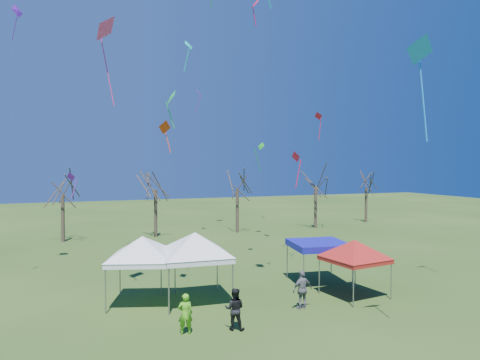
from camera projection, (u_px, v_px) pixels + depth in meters
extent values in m
plane|color=#274516|center=(296.00, 316.00, 19.91)|extent=(140.00, 140.00, 0.00)
cylinder|color=#3D2D21|center=(63.00, 218.00, 39.05)|extent=(0.32, 0.32, 4.28)
cylinder|color=#3D2D21|center=(156.00, 213.00, 41.77)|extent=(0.32, 0.32, 4.64)
cylinder|color=#3D2D21|center=(237.00, 211.00, 44.43)|extent=(0.32, 0.32, 4.49)
cylinder|color=#3D2D21|center=(316.00, 208.00, 47.70)|extent=(0.32, 0.32, 4.47)
cylinder|color=#3D2D21|center=(366.00, 205.00, 52.59)|extent=(0.32, 0.32, 4.23)
cylinder|color=gray|center=(105.00, 292.00, 20.11)|extent=(0.06, 0.06, 2.11)
cylinder|color=gray|center=(120.00, 275.00, 23.06)|extent=(0.06, 0.06, 2.11)
cylinder|color=gray|center=(169.00, 291.00, 20.26)|extent=(0.06, 0.06, 2.11)
cylinder|color=gray|center=(175.00, 275.00, 23.22)|extent=(0.06, 0.06, 2.11)
cube|color=white|center=(143.00, 259.00, 21.62)|extent=(3.99, 3.99, 0.25)
pyramid|color=white|center=(142.00, 236.00, 21.58)|extent=(4.27, 4.27, 1.06)
cylinder|color=gray|center=(169.00, 292.00, 19.94)|extent=(0.07, 0.07, 2.22)
cylinder|color=gray|center=(161.00, 275.00, 22.90)|extent=(0.07, 0.07, 2.22)
cylinder|color=gray|center=(233.00, 286.00, 20.85)|extent=(0.07, 0.07, 2.22)
cylinder|color=gray|center=(217.00, 271.00, 23.81)|extent=(0.07, 0.07, 2.22)
cube|color=white|center=(195.00, 256.00, 21.83)|extent=(3.53, 3.53, 0.27)
pyramid|color=white|center=(195.00, 232.00, 21.79)|extent=(4.69, 4.69, 1.11)
cylinder|color=gray|center=(353.00, 289.00, 21.02)|extent=(0.06, 0.06, 1.87)
cylinder|color=gray|center=(319.00, 276.00, 23.32)|extent=(0.06, 0.06, 1.87)
cylinder|color=gray|center=(391.00, 282.00, 22.27)|extent=(0.06, 0.06, 1.87)
cylinder|color=gray|center=(355.00, 271.00, 24.57)|extent=(0.06, 0.06, 1.87)
cube|color=#A61610|center=(355.00, 259.00, 22.76)|extent=(3.17, 3.17, 0.22)
pyramid|color=#A61610|center=(355.00, 240.00, 22.72)|extent=(3.94, 3.94, 0.94)
cylinder|color=gray|center=(304.00, 273.00, 23.65)|extent=(0.06, 0.06, 2.09)
cylinder|color=gray|center=(287.00, 261.00, 26.51)|extent=(0.06, 0.06, 2.09)
cylinder|color=gray|center=(353.00, 270.00, 24.25)|extent=(0.06, 0.06, 2.09)
cylinder|color=gray|center=(331.00, 259.00, 27.11)|extent=(0.06, 0.06, 2.09)
cube|color=#0E0F98|center=(318.00, 246.00, 25.34)|extent=(3.59, 3.59, 0.25)
cube|color=#0E0F98|center=(319.00, 243.00, 25.33)|extent=(3.59, 3.59, 0.13)
imported|color=black|center=(235.00, 309.00, 18.20)|extent=(1.08, 1.00, 1.78)
imported|color=slate|center=(302.00, 290.00, 20.80)|extent=(1.17, 0.62, 1.90)
imported|color=#5CBD1E|center=(185.00, 314.00, 17.74)|extent=(0.66, 0.47, 1.69)
cone|color=#6D169E|center=(199.00, 93.00, 40.71)|extent=(0.84, 1.00, 0.78)
cube|color=#6D169E|center=(198.00, 103.00, 40.46)|extent=(0.57, 0.31, 1.72)
cone|color=#E01543|center=(255.00, 3.00, 27.25)|extent=(0.53, 0.72, 0.57)
cube|color=#E01543|center=(254.00, 16.00, 27.39)|extent=(0.30, 0.09, 1.25)
cone|color=#0DCDAF|center=(189.00, 45.00, 28.21)|extent=(1.01, 0.99, 0.71)
cube|color=#0DCDAF|center=(187.00, 59.00, 28.04)|extent=(0.37, 0.40, 1.61)
cone|color=green|center=(171.00, 97.00, 22.04)|extent=(0.56, 0.92, 0.81)
cube|color=green|center=(170.00, 115.00, 22.26)|extent=(0.47, 0.07, 1.39)
cone|color=#1686EE|center=(419.00, 49.00, 15.82)|extent=(1.24, 0.77, 1.08)
cube|color=#1686EE|center=(423.00, 100.00, 15.96)|extent=(0.05, 0.48, 3.12)
cone|color=purple|center=(71.00, 177.00, 37.90)|extent=(0.95, 0.93, 0.86)
cube|color=purple|center=(74.00, 188.00, 37.81)|extent=(0.48, 0.51, 1.67)
cone|color=#F53D0C|center=(164.00, 127.00, 32.26)|extent=(1.22, 0.92, 1.09)
cube|color=#F53D0C|center=(168.00, 142.00, 32.54)|extent=(0.34, 0.63, 1.68)
cone|color=#5917A3|center=(18.00, 11.00, 34.85)|extent=(1.16, 1.28, 1.18)
cube|color=#5917A3|center=(15.00, 27.00, 34.60)|extent=(0.55, 0.43, 2.17)
cone|color=red|center=(318.00, 116.00, 43.16)|extent=(0.86, 1.06, 0.84)
cube|color=red|center=(320.00, 129.00, 43.08)|extent=(0.39, 0.20, 2.25)
cone|color=red|center=(296.00, 156.00, 30.34)|extent=(0.57, 0.93, 0.83)
cube|color=red|center=(298.00, 174.00, 30.18)|extent=(0.51, 0.16, 2.03)
cone|color=green|center=(261.00, 146.00, 40.97)|extent=(0.73, 0.94, 0.78)
cube|color=green|center=(258.00, 160.00, 41.33)|extent=(0.86, 0.41, 2.34)
cone|color=#DD317E|center=(105.00, 28.00, 20.72)|extent=(1.57, 1.80, 1.25)
cube|color=#DD317E|center=(108.00, 72.00, 21.11)|extent=(0.63, 0.32, 3.36)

